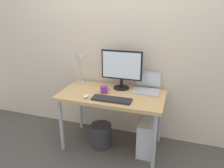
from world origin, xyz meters
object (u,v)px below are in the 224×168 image
desk (112,99)px  computer_tower (147,136)px  mouse (86,96)px  keyboard (112,99)px  monitor (122,68)px  coffee_mug (104,90)px  laptop (147,86)px  wastebasket (101,135)px  desk_lamp (78,60)px

desk → computer_tower: 0.62m
desk → mouse: (-0.24, -0.21, 0.09)m
keyboard → computer_tower: keyboard is taller
monitor → computer_tower: size_ratio=1.20×
desk → coffee_mug: coffee_mug is taller
mouse → coffee_mug: 0.25m
monitor → laptop: size_ratio=1.58×
laptop → computer_tower: size_ratio=0.76×
wastebasket → desk_lamp: bearing=146.8°
keyboard → mouse: mouse is taller
desk → computer_tower: (0.44, 0.00, -0.44)m
desk → laptop: size_ratio=3.86×
desk → keyboard: keyboard is taller
laptop → mouse: (-0.62, -0.42, -0.04)m
laptop → desk_lamp: size_ratio=0.71×
desk_lamp → computer_tower: size_ratio=1.08×
monitor → desk_lamp: 0.58m
computer_tower → wastebasket: (-0.56, -0.06, -0.06)m
monitor → computer_tower: bearing=-27.0°
desk → monitor: (0.06, 0.20, 0.34)m
monitor → desk_lamp: monitor is taller
monitor → computer_tower: (0.38, -0.19, -0.78)m
keyboard → computer_tower: size_ratio=1.05×
keyboard → wastebasket: bearing=144.6°
laptop → keyboard: laptop is taller
desk_lamp → monitor: bearing=-0.1°
desk → mouse: 0.33m
monitor → computer_tower: 0.89m
wastebasket → computer_tower: bearing=6.3°
computer_tower → wastebasket: bearing=-173.7°
laptop → keyboard: 0.52m
monitor → mouse: bearing=-126.8°
mouse → coffee_mug: size_ratio=0.76×
coffee_mug → computer_tower: coffee_mug is taller
laptop → wastebasket: bearing=-151.4°
monitor → coffee_mug: size_ratio=4.25×
laptop → desk: bearing=-150.1°
keyboard → coffee_mug: coffee_mug is taller
desk_lamp → computer_tower: bearing=-11.5°
keyboard → desk_lamp: bearing=146.0°
desk → laptop: 0.45m
desk → wastebasket: (-0.13, -0.06, -0.50)m
monitor → mouse: 0.56m
laptop → coffee_mug: size_ratio=2.69×
desk_lamp → mouse: size_ratio=5.03×
keyboard → monitor: bearing=89.8°
desk_lamp → coffee_mug: size_ratio=3.80×
monitor → coffee_mug: monitor is taller
desk → wastebasket: desk is taller
computer_tower → laptop: bearing=105.7°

